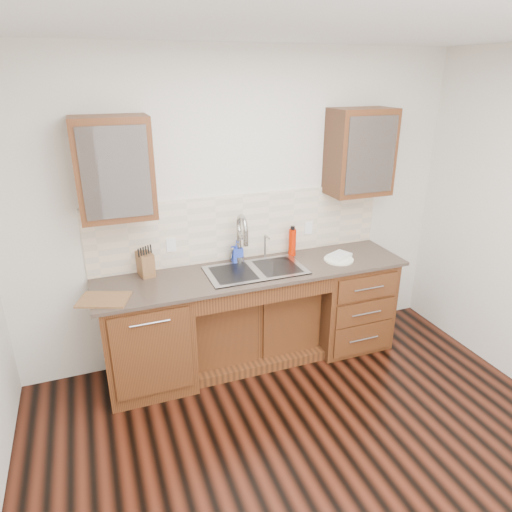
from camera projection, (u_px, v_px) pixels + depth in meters
name	position (u px, v px, depth m)	size (l,w,h in m)	color
ground	(330.00, 483.00, 3.03)	(4.00, 3.50, 0.10)	#3E170C
ceiling	(369.00, 6.00, 1.97)	(4.00, 3.50, 0.10)	white
wall_back	(240.00, 209.00, 4.06)	(4.00, 0.10, 2.70)	silver
base_cabinet_left	(147.00, 337.00, 3.78)	(0.70, 0.62, 0.88)	#593014
base_cabinet_center	(251.00, 321.00, 4.20)	(1.20, 0.44, 0.70)	#593014
base_cabinet_right	(347.00, 300.00, 4.40)	(0.70, 0.62, 0.88)	#593014
countertop	(255.00, 272.00, 3.91)	(2.70, 0.65, 0.03)	#84705B
backsplash	(243.00, 227.00, 4.06)	(2.70, 0.02, 0.59)	beige
sink	(256.00, 280.00, 3.92)	(0.84, 0.46, 0.19)	#9E9EA5
faucet	(239.00, 241.00, 3.99)	(0.04, 0.04, 0.40)	#999993
filter_tap	(265.00, 246.00, 4.11)	(0.02, 0.02, 0.24)	#999993
upper_cabinet_left	(114.00, 169.00, 3.35)	(0.55, 0.34, 0.75)	#593014
upper_cabinet_right	(360.00, 152.00, 4.03)	(0.55, 0.34, 0.75)	#593014
outlet_left	(171.00, 245.00, 3.87)	(0.08, 0.01, 0.12)	white
outlet_right	(308.00, 228.00, 4.30)	(0.08, 0.01, 0.12)	white
soap_bottle	(237.00, 251.00, 4.03)	(0.09, 0.09, 0.20)	#263FBA
water_bottle	(292.00, 242.00, 4.17)	(0.07, 0.07, 0.25)	#C11C00
plate	(339.00, 260.00, 4.10)	(0.27, 0.27, 0.01)	white
dish_towel	(339.00, 256.00, 4.13)	(0.20, 0.15, 0.03)	beige
knife_block	(145.00, 264.00, 3.78)	(0.11, 0.18, 0.20)	#975C27
cutting_board	(104.00, 300.00, 3.38)	(0.36, 0.25, 0.02)	brown
cup_left_a	(109.00, 175.00, 3.36)	(0.13, 0.13, 0.11)	white
cup_left_b	(133.00, 174.00, 3.41)	(0.10, 0.10, 0.10)	silver
cup_right_a	(348.00, 158.00, 4.01)	(0.14, 0.14, 0.11)	white
cup_right_b	(374.00, 157.00, 4.10)	(0.11, 0.11, 0.10)	white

